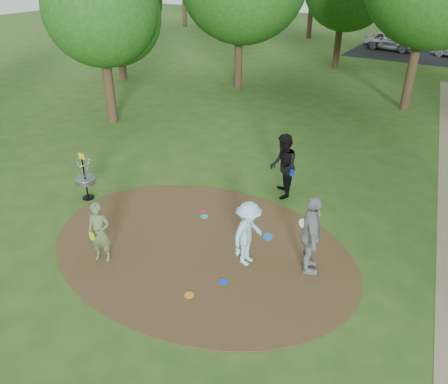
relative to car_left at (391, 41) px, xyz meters
The scene contains 14 objects.
ground 30.23m from the car_left, 85.67° to the right, with size 100.00×100.00×0.00m, color #2D5119.
dirt_clearing 30.23m from the car_left, 85.67° to the right, with size 8.40×8.40×0.02m, color #47301C.
parking_lot 4.34m from the car_left, ahead, with size 14.00×8.00×0.01m, color black.
player_observer_with_disc 31.85m from the car_left, 89.11° to the right, with size 0.69×0.59×1.62m.
player_throwing_with_disc 30.26m from the car_left, 83.06° to the right, with size 1.05×1.14×1.71m.
player_walking_with_disc 26.61m from the car_left, 83.76° to the right, with size 1.16×1.25×2.05m.
player_waiting_with_disc 29.97m from the car_left, 80.30° to the right, with size 1.01×1.29×2.04m.
disc_ground_cyan 28.89m from the car_left, 86.92° to the right, with size 0.22×0.22×0.02m, color #17BEB0.
disc_ground_blue 31.23m from the car_left, 83.44° to the right, with size 0.22×0.22×0.02m, color blue.
disc_ground_red 28.66m from the car_left, 87.32° to the right, with size 0.22×0.22×0.02m, color #D1144D.
car_left is the anchor object (origin of this frame).
disc_ground_orange 31.97m from the car_left, 84.36° to the right, with size 0.22×0.22×0.02m, color orange.
disc_golf_basket 29.92m from the car_left, 94.25° to the right, with size 0.63×0.63×1.54m.
tree_ring 21.44m from the car_left, 79.11° to the right, with size 37.10×45.58×9.19m.
Camera 1 is at (5.49, -7.65, 6.80)m, focal length 35.00 mm.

